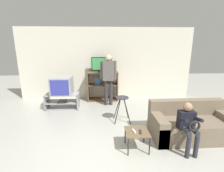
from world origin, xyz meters
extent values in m
cube|color=silver|center=(0.00, 4.01, 1.30)|extent=(6.40, 0.06, 2.60)
cube|color=#939399|center=(-1.44, 2.94, 0.01)|extent=(1.02, 0.47, 0.02)
cube|color=#939399|center=(-1.44, 2.94, 0.22)|extent=(0.99, 0.47, 0.02)
cube|color=#939399|center=(-1.44, 2.94, 0.47)|extent=(1.02, 0.47, 0.02)
cube|color=#939399|center=(-1.93, 2.94, 0.24)|extent=(0.03, 0.47, 0.48)
cube|color=#939399|center=(-0.94, 2.94, 0.24)|extent=(0.03, 0.47, 0.48)
cube|color=black|center=(-1.44, 2.88, 0.25)|extent=(0.24, 0.28, 0.05)
cube|color=#9E9EA3|center=(-1.42, 2.92, 0.75)|extent=(0.62, 0.60, 0.55)
cube|color=#333899|center=(-1.42, 2.62, 0.75)|extent=(0.54, 0.01, 0.47)
cube|color=brown|center=(-0.67, 3.69, 0.53)|extent=(0.03, 0.49, 1.06)
cube|color=brown|center=(0.37, 3.69, 0.53)|extent=(0.03, 0.49, 1.06)
cube|color=brown|center=(-0.15, 3.69, 0.02)|extent=(1.02, 0.49, 0.03)
cube|color=brown|center=(-0.15, 3.69, 0.58)|extent=(1.02, 0.49, 0.03)
cube|color=brown|center=(-0.15, 3.69, 1.04)|extent=(1.02, 0.49, 0.03)
cube|color=#3870B7|center=(-0.34, 3.61, 0.71)|extent=(0.18, 0.04, 0.22)
cube|color=black|center=(-0.18, 3.71, 1.08)|extent=(0.25, 0.20, 0.04)
cube|color=black|center=(-0.18, 3.71, 1.33)|extent=(0.71, 0.04, 0.47)
cube|color=#3FA559|center=(-0.18, 3.69, 1.33)|extent=(0.66, 0.01, 0.42)
cylinder|color=black|center=(0.22, 1.80, 0.32)|extent=(0.18, 0.16, 0.66)
cylinder|color=black|center=(0.47, 1.80, 0.32)|extent=(0.18, 0.16, 0.66)
cylinder|color=black|center=(0.22, 2.02, 0.32)|extent=(0.18, 0.16, 0.66)
cylinder|color=black|center=(0.47, 2.02, 0.32)|extent=(0.18, 0.16, 0.66)
cylinder|color=#333338|center=(0.34, 1.91, 0.66)|extent=(0.34, 0.34, 0.02)
cube|color=brown|center=(0.49, 0.70, 0.37)|extent=(0.44, 0.44, 0.02)
cylinder|color=black|center=(0.29, 0.51, 0.18)|extent=(0.02, 0.02, 0.36)
cylinder|color=black|center=(0.69, 0.51, 0.18)|extent=(0.02, 0.02, 0.36)
cylinder|color=black|center=(0.29, 0.90, 0.18)|extent=(0.02, 0.02, 0.36)
cylinder|color=black|center=(0.69, 0.90, 0.18)|extent=(0.02, 0.02, 0.36)
cube|color=#232328|center=(0.55, 0.66, 0.38)|extent=(0.06, 0.15, 0.02)
cube|color=silver|center=(0.43, 0.70, 0.38)|extent=(0.07, 0.15, 0.02)
cube|color=#756651|center=(1.76, 1.04, 0.21)|extent=(1.72, 0.82, 0.42)
cube|color=#756651|center=(1.76, 1.34, 0.59)|extent=(1.72, 0.20, 0.35)
cube|color=#756651|center=(1.01, 1.04, 0.27)|extent=(0.22, 0.82, 0.54)
cylinder|color=#2D2D33|center=(-0.05, 3.15, 0.42)|extent=(0.11, 0.11, 0.85)
cylinder|color=#2D2D33|center=(0.12, 3.15, 0.42)|extent=(0.11, 0.11, 0.85)
cube|color=#5B5651|center=(0.04, 3.15, 1.17)|extent=(0.38, 0.20, 0.64)
cylinder|color=#5B5651|center=(-0.19, 3.15, 1.18)|extent=(0.08, 0.08, 0.60)
cylinder|color=#5B5651|center=(0.27, 3.15, 1.18)|extent=(0.08, 0.08, 0.60)
sphere|color=beige|center=(0.04, 3.15, 1.59)|extent=(0.21, 0.21, 0.21)
cylinder|color=#2D2D38|center=(1.35, 0.39, 0.21)|extent=(0.08, 0.08, 0.42)
cylinder|color=#2D2D38|center=(1.50, 0.39, 0.21)|extent=(0.08, 0.08, 0.42)
cylinder|color=#2D2D38|center=(1.35, 0.54, 0.47)|extent=(0.09, 0.30, 0.09)
cylinder|color=#2D2D38|center=(1.50, 0.54, 0.47)|extent=(0.09, 0.30, 0.09)
cube|color=black|center=(1.42, 0.69, 0.60)|extent=(0.30, 0.17, 0.35)
cylinder|color=black|center=(1.29, 0.56, 0.67)|extent=(0.06, 0.31, 0.14)
cylinder|color=black|center=(1.56, 0.56, 0.67)|extent=(0.06, 0.31, 0.14)
sphere|color=#A37A5B|center=(1.42, 0.69, 0.86)|extent=(0.17, 0.17, 0.17)
torus|color=black|center=(1.42, 0.40, 0.61)|extent=(0.21, 0.04, 0.21)
camera|label=1|loc=(-0.16, -2.06, 1.98)|focal=26.00mm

